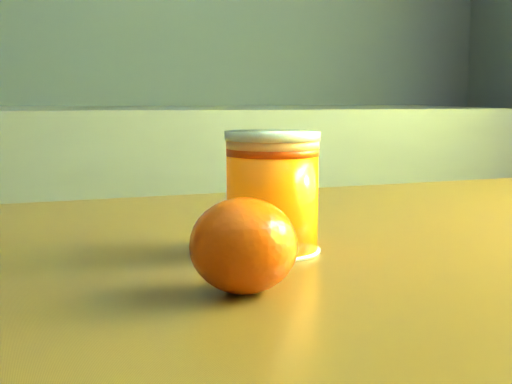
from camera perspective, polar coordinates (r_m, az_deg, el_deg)
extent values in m
cube|color=brown|center=(0.57, 5.34, -7.36)|extent=(1.19, 0.93, 0.04)
cylinder|color=#FF6905|center=(0.57, 1.31, -0.68)|extent=(0.07, 0.07, 0.08)
cylinder|color=#FFAD68|center=(0.56, 1.32, 3.88)|extent=(0.07, 0.07, 0.01)
cylinder|color=silver|center=(0.56, 1.32, 4.45)|extent=(0.08, 0.08, 0.00)
ellipsoid|color=#DF4004|center=(0.45, -1.00, -4.31)|extent=(0.09, 0.09, 0.06)
ellipsoid|color=#DF4004|center=(0.58, 1.68, -2.11)|extent=(0.08, 0.08, 0.05)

